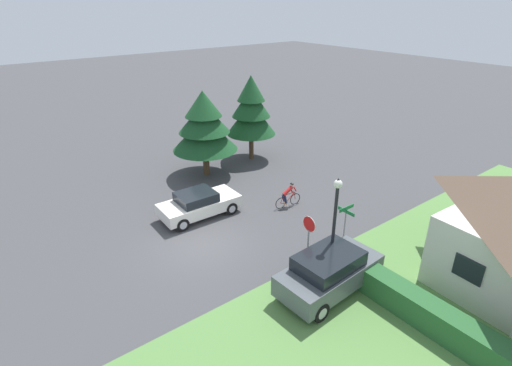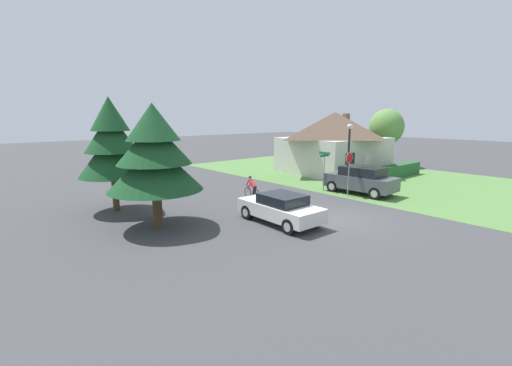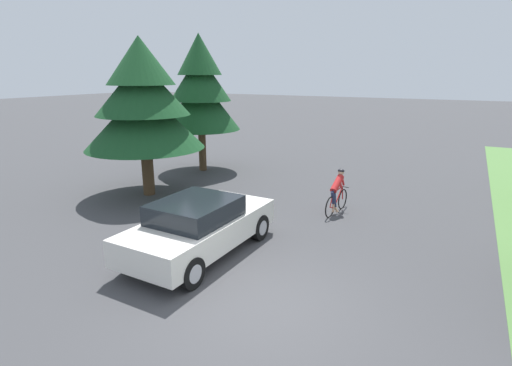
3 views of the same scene
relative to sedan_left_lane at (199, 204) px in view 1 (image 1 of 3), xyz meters
name	(u,v)px [view 1 (image 1 of 3)]	position (x,y,z in m)	size (l,w,h in m)	color
ground_plane	(202,244)	(2.46, -1.31, -0.73)	(140.00, 140.00, 0.00)	#424244
hedge_row	(478,345)	(13.78, 2.45, -0.19)	(11.29, 0.90, 1.08)	#285B2D
sedan_left_lane	(199,204)	(0.00, 0.00, 0.00)	(2.03, 4.37, 1.44)	silver
cyclist	(288,195)	(2.10, 4.56, -0.04)	(0.44, 1.69, 1.43)	black
parked_suv_right	(329,272)	(8.50, 1.05, 0.21)	(2.23, 4.60, 1.80)	#4C5156
stop_sign	(309,234)	(7.17, 1.11, 1.26)	(0.70, 0.07, 2.82)	gray
street_lamp	(335,216)	(7.96, 1.73, 2.26)	(0.34, 0.34, 4.64)	black
street_name_sign	(345,223)	(7.34, 3.18, 1.13)	(0.90, 0.90, 2.68)	gray
conifer_tall_near	(204,125)	(-4.69, 3.28, 2.68)	(4.23, 4.23, 5.62)	#4C3823
conifer_tall_far	(251,109)	(-5.16, 7.40, 2.95)	(3.49, 3.49, 6.05)	#4C3823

